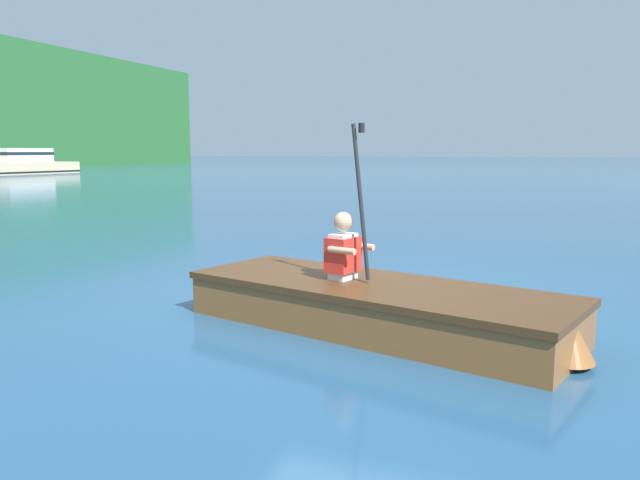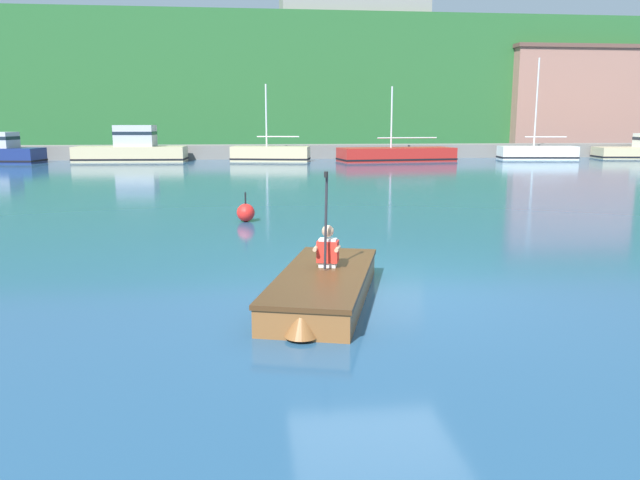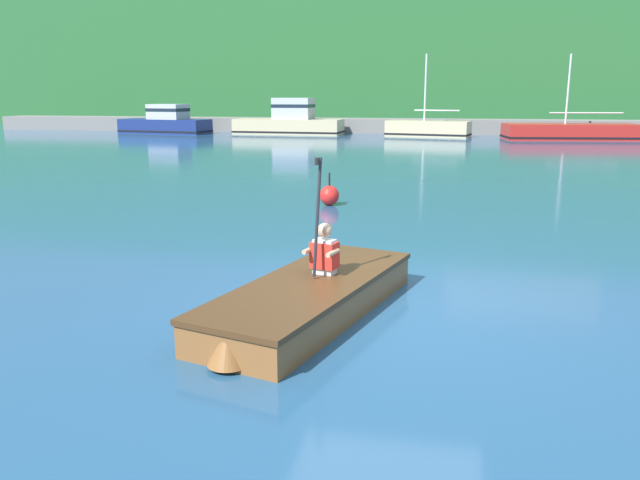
# 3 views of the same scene
# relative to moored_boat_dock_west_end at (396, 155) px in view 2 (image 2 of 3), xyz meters

# --- Properties ---
(ground_plane) EXTENTS (300.00, 300.00, 0.00)m
(ground_plane) POSITION_rel_moored_boat_dock_west_end_xyz_m (-7.26, -29.84, -0.39)
(ground_plane) COLOR navy
(shoreline_ridge) EXTENTS (120.00, 20.00, 10.62)m
(shoreline_ridge) POSITION_rel_moored_boat_dock_west_end_xyz_m (-7.26, 19.80, 4.91)
(shoreline_ridge) COLOR #28602D
(shoreline_ridge) RESTS_ON ground
(waterfront_warehouse_left) EXTENTS (8.35, 7.14, 6.49)m
(waterfront_warehouse_left) POSITION_rel_moored_boat_dock_west_end_xyz_m (-19.34, 14.68, 2.86)
(waterfront_warehouse_left) COLOR #75665B
(waterfront_warehouse_left) RESTS_ON ground
(waterfront_office_block_center) EXTENTS (11.75, 6.63, 15.22)m
(waterfront_office_block_center) POSITION_rel_moored_boat_dock_west_end_xyz_m (-0.69, 13.76, 7.23)
(waterfront_office_block_center) COLOR gray
(waterfront_office_block_center) RESTS_ON ground
(waterfront_apartment_right) EXTENTS (10.66, 6.70, 8.34)m
(waterfront_apartment_right) POSITION_rel_moored_boat_dock_west_end_xyz_m (16.65, 11.88, 3.79)
(waterfront_apartment_right) COLOR #9E6B5B
(waterfront_apartment_right) RESTS_ON ground
(marina_dock) EXTENTS (60.98, 2.40, 0.90)m
(marina_dock) POSITION_rel_moored_boat_dock_west_end_xyz_m (-7.26, 4.07, 0.06)
(marina_dock) COLOR slate
(marina_dock) RESTS_ON ground
(moored_boat_dock_west_end) EXTENTS (7.46, 3.36, 4.55)m
(moored_boat_dock_west_end) POSITION_rel_moored_boat_dock_west_end_xyz_m (0.00, 0.00, 0.00)
(moored_boat_dock_west_end) COLOR red
(moored_boat_dock_west_end) RESTS_ON ground
(moored_boat_dock_center_near) EXTENTS (5.09, 2.28, 6.44)m
(moored_boat_dock_center_near) POSITION_rel_moored_boat_dock_west_end_xyz_m (9.59, 0.81, 0.03)
(moored_boat_dock_center_near) COLOR white
(moored_boat_dock_center_near) RESTS_ON ground
(moored_boat_dock_east_inner) EXTENTS (5.08, 2.66, 4.69)m
(moored_boat_dock_east_inner) POSITION_rel_moored_boat_dock_west_end_xyz_m (-7.81, 0.78, 0.05)
(moored_boat_dock_east_inner) COLOR #CCB789
(moored_boat_dock_east_inner) RESTS_ON ground
(moored_boat_dock_east_end) EXTENTS (6.84, 2.52, 2.22)m
(moored_boat_dock_east_end) POSITION_rel_moored_boat_dock_west_end_xyz_m (-16.34, 1.53, 0.37)
(moored_boat_dock_east_end) COLOR #CCB789
(moored_boat_dock_east_end) RESTS_ON ground
(rowboat_foreground) EXTENTS (2.01, 3.53, 0.39)m
(rowboat_foreground) POSITION_rel_moored_boat_dock_west_end_xyz_m (-8.09, -30.37, -0.17)
(rowboat_foreground) COLOR brown
(rowboat_foreground) RESTS_ON ground
(person_paddler) EXTENTS (0.41, 0.41, 1.35)m
(person_paddler) POSITION_rel_moored_boat_dock_west_end_xyz_m (-7.99, -30.02, 0.27)
(person_paddler) COLOR silver
(person_paddler) RESTS_ON rowboat_foreground
(channel_buoy) EXTENTS (0.44, 0.44, 0.72)m
(channel_buoy) POSITION_rel_moored_boat_dock_west_end_xyz_m (-9.19, -23.31, -0.17)
(channel_buoy) COLOR red
(channel_buoy) RESTS_ON ground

